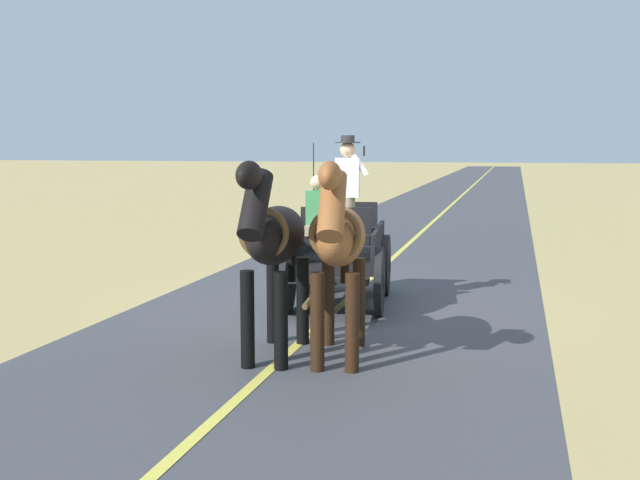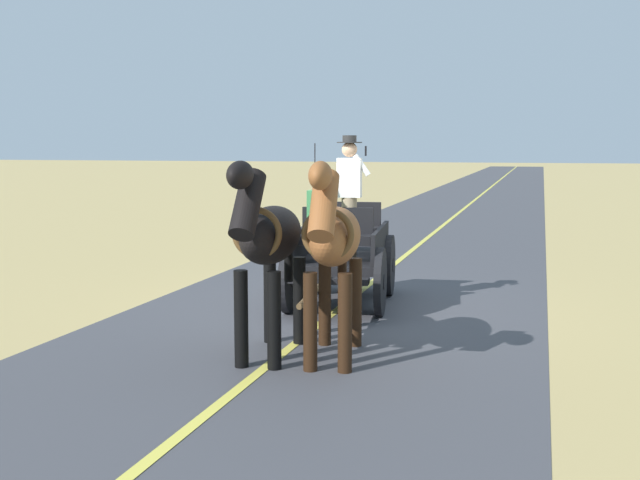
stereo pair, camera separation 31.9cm
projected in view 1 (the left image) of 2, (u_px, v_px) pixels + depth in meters
name	position (u px, v px, depth m)	size (l,w,h in m)	color
ground_plane	(340.00, 306.00, 11.45)	(200.00, 200.00, 0.00)	tan
road_surface	(340.00, 306.00, 11.45)	(5.82, 160.00, 0.01)	#424247
road_centre_stripe	(340.00, 306.00, 11.45)	(0.12, 160.00, 0.00)	#DBCC4C
horse_drawn_carriage	(339.00, 250.00, 11.50)	(1.65, 4.52, 2.50)	black
horse_near_side	(339.00, 241.00, 8.41)	(0.76, 2.15, 2.21)	brown
horse_off_side	(274.00, 240.00, 8.52)	(0.65, 2.13, 2.21)	black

